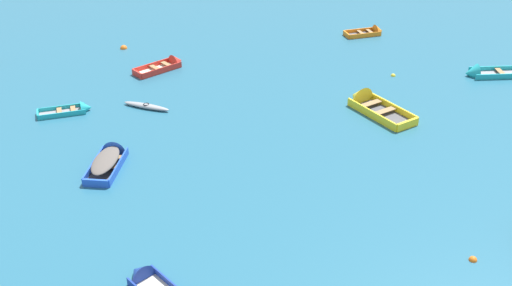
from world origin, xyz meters
name	(u,v)px	position (x,y,z in m)	size (l,w,h in m)	color
rowboat_yellow_midfield_right	(367,103)	(6.93, 27.44, 0.21)	(3.07, 4.64, 1.47)	#4C4C51
rowboat_red_outer_right	(169,65)	(-3.54, 35.24, 0.17)	(3.46, 2.64, 1.02)	beige
rowboat_turquoise_foreground_center	(76,110)	(-8.99, 29.85, 0.13)	(2.97, 1.20, 0.84)	gray
rowboat_orange_outer_left	(372,32)	(11.34, 38.59, 0.15)	(2.97, 1.35, 0.98)	#4C4C51
rowboat_deep_blue_cluster_outer	(148,282)	(-5.71, 15.17, 0.15)	(2.55, 3.27, 0.98)	beige
rowboat_turquoise_near_right	(483,73)	(15.43, 30.13, 0.17)	(4.03, 1.68, 1.16)	gray
kayak_grey_near_left	(146,106)	(-5.18, 29.57, 0.13)	(2.62, 1.87, 0.27)	gray
rowboat_blue_back_row_right	(110,158)	(-7.12, 24.00, 0.29)	(2.15, 3.63, 1.15)	#4C4C51
mooring_buoy_trailing	(393,76)	(10.00, 31.16, 0.00)	(0.30, 0.30, 0.30)	yellow
mooring_buoy_between_boats_left	(124,49)	(-6.33, 39.11, 0.00)	(0.48, 0.48, 0.48)	orange
mooring_buoy_outer_edge	(473,260)	(6.38, 14.22, 0.00)	(0.32, 0.32, 0.32)	orange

